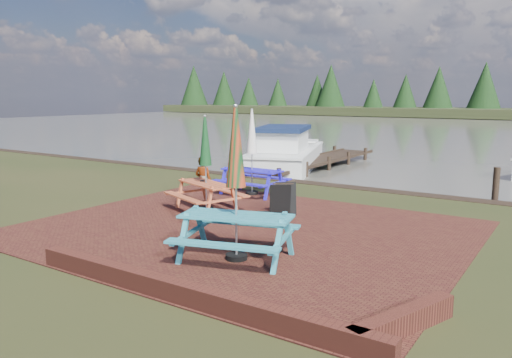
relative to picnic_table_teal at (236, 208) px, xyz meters
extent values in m
plane|color=black|center=(-1.02, 0.69, -0.94)|extent=(120.00, 120.00, 0.00)
cube|color=#3C1713|center=(-1.02, 1.69, -0.93)|extent=(9.00, 7.50, 0.02)
cube|color=#4C1E16|center=(0.48, -1.91, -0.79)|extent=(6.00, 0.22, 0.30)
cube|color=#4C1E16|center=(3.28, -1.11, -0.79)|extent=(0.82, 1.77, 0.30)
cube|color=#4B4940|center=(-1.02, 37.69, -0.94)|extent=(120.00, 60.00, 0.02)
cube|color=teal|center=(0.00, 0.00, -0.15)|extent=(2.06, 1.27, 0.04)
cube|color=teal|center=(0.21, -0.70, -0.46)|extent=(1.92, 0.80, 0.04)
cube|color=teal|center=(-0.21, 0.70, -0.46)|extent=(1.92, 0.80, 0.04)
cube|color=teal|center=(-0.80, -0.24, -0.54)|extent=(0.56, 1.63, 0.79)
cube|color=teal|center=(0.80, 0.24, -0.54)|extent=(0.56, 1.63, 0.79)
cylinder|color=black|center=(0.00, 0.00, -0.89)|extent=(0.39, 0.39, 0.11)
cylinder|color=#B2B2B7|center=(0.00, 0.00, 0.40)|extent=(0.04, 0.04, 2.68)
cone|color=#982E15|center=(0.00, 0.00, 1.04)|extent=(0.34, 0.34, 1.34)
cube|color=#B3512E|center=(-2.83, 2.65, -0.24)|extent=(1.83, 1.22, 0.04)
cube|color=#B3512E|center=(-3.05, 2.05, -0.51)|extent=(1.67, 0.81, 0.04)
cube|color=#B3512E|center=(-2.60, 3.25, -0.51)|extent=(1.67, 0.81, 0.04)
cube|color=#B3512E|center=(-3.52, 2.91, -0.59)|extent=(0.59, 1.41, 0.70)
cube|color=#B3512E|center=(-2.14, 2.39, -0.59)|extent=(0.59, 1.41, 0.70)
cylinder|color=black|center=(-2.83, 2.65, -0.89)|extent=(0.34, 0.34, 0.09)
cylinder|color=#B2B2B7|center=(-2.83, 2.65, 0.24)|extent=(0.03, 0.03, 2.36)
cone|color=#0F3717|center=(-2.83, 2.65, 0.81)|extent=(0.30, 0.30, 1.18)
cube|color=#2319C0|center=(-3.03, 4.99, -0.21)|extent=(1.78, 0.70, 0.04)
cube|color=#2319C0|center=(-3.03, 4.32, -0.50)|extent=(1.77, 0.25, 0.04)
cube|color=#2319C0|center=(-3.02, 5.66, -0.50)|extent=(1.77, 0.25, 0.04)
cube|color=#2319C0|center=(-3.79, 5.00, -0.58)|extent=(0.09, 1.54, 0.73)
cube|color=#2319C0|center=(-2.26, 4.98, -0.58)|extent=(0.09, 1.54, 0.73)
cylinder|color=black|center=(-3.03, 4.99, -0.89)|extent=(0.35, 0.35, 0.10)
cylinder|color=#B2B2B7|center=(-3.03, 4.99, 0.29)|extent=(0.04, 0.04, 2.46)
cone|color=silver|center=(-3.03, 4.99, 0.88)|extent=(0.31, 0.31, 1.23)
cube|color=black|center=(-0.95, 3.09, -0.53)|extent=(0.51, 0.45, 0.80)
cube|color=black|center=(-0.95, 3.36, -0.53)|extent=(0.51, 0.45, 0.80)
cube|color=black|center=(-0.95, 3.23, -0.15)|extent=(0.42, 0.33, 0.03)
cube|color=black|center=(-4.52, 12.19, -0.82)|extent=(1.60, 9.00, 0.06)
cube|color=black|center=(-5.27, 12.19, -0.77)|extent=(0.08, 9.00, 0.08)
cube|color=black|center=(-3.77, 12.19, -0.77)|extent=(0.08, 9.00, 0.08)
cylinder|color=black|center=(-5.32, 7.69, -1.04)|extent=(0.16, 0.16, 1.00)
cylinder|color=black|center=(-3.72, 7.69, -1.04)|extent=(0.16, 0.16, 1.00)
cube|color=silver|center=(-5.55, 11.37, -0.82)|extent=(4.46, 7.11, 0.96)
cube|color=silver|center=(-5.55, 11.37, -0.32)|extent=(4.55, 7.25, 0.08)
cube|color=silver|center=(-5.28, 10.61, 0.14)|extent=(2.52, 3.22, 0.82)
cube|color=#0F1A38|center=(-5.28, 10.61, 0.60)|extent=(2.84, 3.66, 0.17)
cube|color=silver|center=(-6.43, 13.77, -0.20)|extent=(2.25, 1.81, 0.10)
imported|color=gray|center=(-5.47, 5.76, -0.06)|extent=(0.66, 0.45, 1.75)
camera|label=1|loc=(4.91, -6.82, 1.92)|focal=35.00mm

